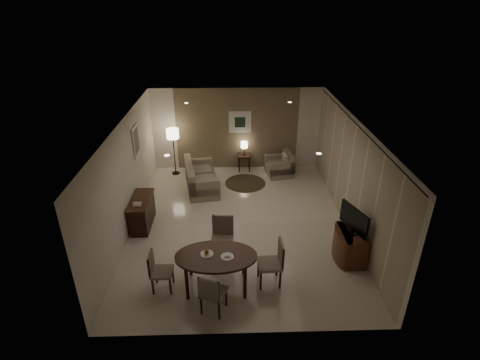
{
  "coord_description": "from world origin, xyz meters",
  "views": [
    {
      "loc": [
        -0.26,
        -8.15,
        5.36
      ],
      "look_at": [
        0.0,
        0.2,
        1.15
      ],
      "focal_mm": 28.0,
      "sensor_mm": 36.0,
      "label": 1
    }
  ],
  "objects_px": {
    "floor_lamp": "(174,152)",
    "chair_left": "(162,271)",
    "side_table": "(244,162)",
    "chair_near": "(214,292)",
    "chair_far": "(222,241)",
    "tv_cabinet": "(351,245)",
    "chair_right": "(269,263)",
    "console_desk": "(142,212)",
    "sofa": "(202,176)",
    "armchair": "(280,164)",
    "dining_table": "(216,271)"
  },
  "relations": [
    {
      "from": "tv_cabinet",
      "to": "chair_left",
      "type": "bearing_deg",
      "value": -168.27
    },
    {
      "from": "tv_cabinet",
      "to": "floor_lamp",
      "type": "relative_size",
      "value": 0.59
    },
    {
      "from": "chair_right",
      "to": "side_table",
      "type": "distance_m",
      "value": 5.47
    },
    {
      "from": "console_desk",
      "to": "chair_near",
      "type": "relative_size",
      "value": 1.36
    },
    {
      "from": "dining_table",
      "to": "armchair",
      "type": "bearing_deg",
      "value": 69.6
    },
    {
      "from": "tv_cabinet",
      "to": "chair_far",
      "type": "xyz_separation_m",
      "value": [
        -2.85,
        0.04,
        0.16
      ]
    },
    {
      "from": "armchair",
      "to": "sofa",
      "type": "bearing_deg",
      "value": -80.09
    },
    {
      "from": "chair_far",
      "to": "sofa",
      "type": "relative_size",
      "value": 0.58
    },
    {
      "from": "chair_right",
      "to": "side_table",
      "type": "relative_size",
      "value": 1.78
    },
    {
      "from": "chair_near",
      "to": "armchair",
      "type": "bearing_deg",
      "value": -87.36
    },
    {
      "from": "console_desk",
      "to": "sofa",
      "type": "xyz_separation_m",
      "value": [
        1.39,
        1.97,
        0.03
      ]
    },
    {
      "from": "tv_cabinet",
      "to": "floor_lamp",
      "type": "bearing_deg",
      "value": 134.39
    },
    {
      "from": "chair_far",
      "to": "chair_right",
      "type": "height_order",
      "value": "chair_far"
    },
    {
      "from": "dining_table",
      "to": "side_table",
      "type": "bearing_deg",
      "value": 82.0
    },
    {
      "from": "console_desk",
      "to": "side_table",
      "type": "distance_m",
      "value": 4.23
    },
    {
      "from": "chair_right",
      "to": "floor_lamp",
      "type": "relative_size",
      "value": 0.63
    },
    {
      "from": "armchair",
      "to": "side_table",
      "type": "distance_m",
      "value": 1.2
    },
    {
      "from": "tv_cabinet",
      "to": "chair_left",
      "type": "relative_size",
      "value": 1.05
    },
    {
      "from": "chair_far",
      "to": "floor_lamp",
      "type": "distance_m",
      "value": 4.76
    },
    {
      "from": "sofa",
      "to": "side_table",
      "type": "distance_m",
      "value": 1.85
    },
    {
      "from": "chair_near",
      "to": "chair_far",
      "type": "distance_m",
      "value": 1.49
    },
    {
      "from": "chair_left",
      "to": "sofa",
      "type": "relative_size",
      "value": 0.49
    },
    {
      "from": "console_desk",
      "to": "chair_right",
      "type": "height_order",
      "value": "chair_right"
    },
    {
      "from": "sofa",
      "to": "chair_near",
      "type": "bearing_deg",
      "value": 175.99
    },
    {
      "from": "tv_cabinet",
      "to": "chair_right",
      "type": "xyz_separation_m",
      "value": [
        -1.88,
        -0.72,
        0.14
      ]
    },
    {
      "from": "console_desk",
      "to": "tv_cabinet",
      "type": "relative_size",
      "value": 1.33
    },
    {
      "from": "chair_far",
      "to": "side_table",
      "type": "xyz_separation_m",
      "value": [
        0.68,
        4.69,
        -0.23
      ]
    },
    {
      "from": "chair_right",
      "to": "sofa",
      "type": "height_order",
      "value": "chair_right"
    },
    {
      "from": "chair_right",
      "to": "armchair",
      "type": "xyz_separation_m",
      "value": [
        0.85,
        5.07,
        -0.12
      ]
    },
    {
      "from": "dining_table",
      "to": "chair_left",
      "type": "xyz_separation_m",
      "value": [
        -1.07,
        -0.04,
        0.05
      ]
    },
    {
      "from": "armchair",
      "to": "floor_lamp",
      "type": "bearing_deg",
      "value": -102.77
    },
    {
      "from": "chair_near",
      "to": "sofa",
      "type": "xyz_separation_m",
      "value": [
        -0.52,
        4.9,
        -0.03
      ]
    },
    {
      "from": "console_desk",
      "to": "floor_lamp",
      "type": "xyz_separation_m",
      "value": [
        0.46,
        3.03,
        0.39
      ]
    },
    {
      "from": "chair_far",
      "to": "dining_table",
      "type": "bearing_deg",
      "value": -91.37
    },
    {
      "from": "chair_far",
      "to": "chair_near",
      "type": "bearing_deg",
      "value": -89.72
    },
    {
      "from": "dining_table",
      "to": "side_table",
      "type": "height_order",
      "value": "dining_table"
    },
    {
      "from": "console_desk",
      "to": "sofa",
      "type": "height_order",
      "value": "sofa"
    },
    {
      "from": "tv_cabinet",
      "to": "sofa",
      "type": "relative_size",
      "value": 0.52
    },
    {
      "from": "dining_table",
      "to": "sofa",
      "type": "xyz_separation_m",
      "value": [
        -0.56,
        4.26,
        0.03
      ]
    },
    {
      "from": "chair_near",
      "to": "side_table",
      "type": "bearing_deg",
      "value": -76.27
    },
    {
      "from": "chair_near",
      "to": "armchair",
      "type": "height_order",
      "value": "chair_near"
    },
    {
      "from": "chair_far",
      "to": "floor_lamp",
      "type": "height_order",
      "value": "floor_lamp"
    },
    {
      "from": "side_table",
      "to": "sofa",
      "type": "bearing_deg",
      "value": -136.44
    },
    {
      "from": "floor_lamp",
      "to": "chair_left",
      "type": "bearing_deg",
      "value": -85.6
    },
    {
      "from": "dining_table",
      "to": "chair_left",
      "type": "bearing_deg",
      "value": -177.63
    },
    {
      "from": "side_table",
      "to": "chair_near",
      "type": "bearing_deg",
      "value": -97.5
    },
    {
      "from": "tv_cabinet",
      "to": "chair_left",
      "type": "xyz_separation_m",
      "value": [
        -4.02,
        -0.83,
        0.08
      ]
    },
    {
      "from": "chair_far",
      "to": "side_table",
      "type": "distance_m",
      "value": 4.75
    },
    {
      "from": "chair_near",
      "to": "side_table",
      "type": "relative_size",
      "value": 1.62
    },
    {
      "from": "chair_near",
      "to": "sofa",
      "type": "bearing_deg",
      "value": -62.68
    }
  ]
}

